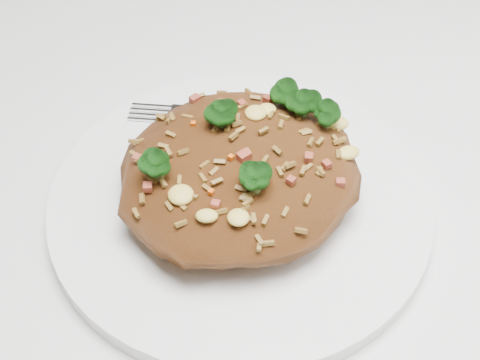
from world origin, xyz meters
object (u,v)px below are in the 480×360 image
at_px(dining_table, 190,235).
at_px(fork, 242,119).
at_px(plate, 240,201).
at_px(fried_rice, 241,163).

height_order(dining_table, fork, fork).
distance_m(plate, fried_rice, 0.04).
relative_size(plate, fried_rice, 1.59).
bearing_deg(fried_rice, fork, 49.56).
bearing_deg(dining_table, fried_rice, -85.61).
bearing_deg(plate, dining_table, 93.68).
height_order(fried_rice, fork, fried_rice).
height_order(plate, fried_rice, fried_rice).
height_order(dining_table, plate, plate).
distance_m(dining_table, plate, 0.12).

